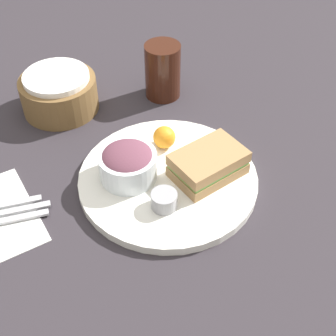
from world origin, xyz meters
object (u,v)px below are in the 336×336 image
Objects in this scene: bread_basket at (59,93)px; plate at (168,179)px; salad_bowl at (128,163)px; dressing_cup at (164,200)px; sandwich at (208,164)px; drink_glass at (163,71)px.

plate is at bearing -75.21° from bread_basket.
dressing_cup is at bearing -79.34° from salad_bowl.
plate is at bearing 53.79° from dressing_cup.
plate is at bearing -31.44° from salad_bowl.
dressing_cup is 0.28× the size of bread_basket.
drink_glass is at bearing 76.05° from sandwich.
bread_basket reaches higher than sandwich.
drink_glass is at bearing 59.85° from dressing_cup.
salad_bowl reaches higher than plate.
sandwich is (0.06, -0.03, 0.03)m from plate.
sandwich is 0.29m from drink_glass.
bread_basket is (-0.04, 0.37, 0.01)m from dressing_cup.
dressing_cup is at bearing -126.21° from plate.
bread_basket is (-0.02, 0.28, -0.01)m from salad_bowl.
bread_basket is (-0.15, 0.34, -0.00)m from sandwich.
drink_glass is 0.23m from bread_basket.
salad_bowl reaches higher than dressing_cup.
plate is 3.11× the size of salad_bowl.
plate is 0.08m from dressing_cup.
sandwich is 0.14m from salad_bowl.
plate is at bearing 153.20° from sandwich.
plate is at bearing -118.58° from drink_glass.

